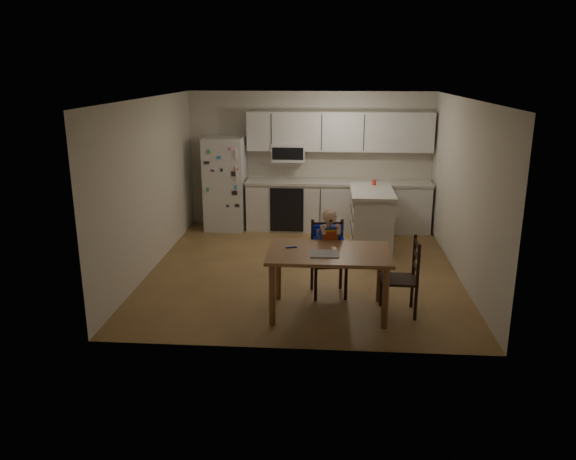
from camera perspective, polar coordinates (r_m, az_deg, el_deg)
The scene contains 10 objects.
room at distance 8.57m, azimuth 1.77°, elevation 5.02°, with size 4.52×5.01×2.51m.
refrigerator at distance 10.45m, azimuth -6.38°, elevation 4.73°, with size 0.72×0.70×1.70m, color silver.
kitchen_run at distance 10.36m, azimuth 4.97°, elevation 4.82°, with size 3.37×0.62×2.15m.
kitchen_island at distance 9.42m, azimuth 8.43°, elevation 1.16°, with size 0.69×1.33×0.98m.
red_cup at distance 9.71m, azimuth 8.74°, elevation 4.81°, with size 0.07×0.07×0.09m, color red.
dining_table at distance 6.76m, azimuth 4.19°, elevation -3.05°, with size 1.47×0.95×0.79m.
napkin at distance 6.63m, azimuth 3.75°, elevation -2.42°, with size 0.33×0.29×0.01m, color #ABACB0.
toddler_spoon at distance 6.84m, azimuth 0.25°, elevation -1.77°, with size 0.02×0.02×0.12m, color #0E25BD.
chair_booster at distance 7.34m, azimuth 4.15°, elevation -1.36°, with size 0.50×0.50×1.16m.
chair_side at distance 6.92m, azimuth 12.03°, elevation -4.20°, with size 0.43×0.43×0.95m.
Camera 1 is at (0.36, -7.92, 2.90)m, focal length 35.00 mm.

